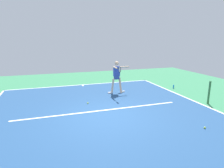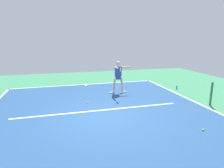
{
  "view_description": "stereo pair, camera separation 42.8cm",
  "coord_description": "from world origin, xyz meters",
  "views": [
    {
      "loc": [
        1.86,
        6.54,
        2.9
      ],
      "look_at": [
        -0.75,
        -1.52,
        0.9
      ],
      "focal_mm": 30.25,
      "sensor_mm": 36.0,
      "label": 1
    },
    {
      "loc": [
        1.45,
        6.66,
        2.9
      ],
      "look_at": [
        -0.75,
        -1.52,
        0.9
      ],
      "focal_mm": 30.25,
      "sensor_mm": 36.0,
      "label": 2
    }
  ],
  "objects": [
    {
      "name": "tennis_player",
      "position": [
        -1.51,
        -3.0,
        1.02
      ],
      "size": [
        1.21,
        1.25,
        1.78
      ],
      "rotation": [
        0.0,
        0.0,
        0.02
      ],
      "color": "beige",
      "rests_on": "ground_plane"
    },
    {
      "name": "water_bottle",
      "position": [
        -5.13,
        -2.88,
        0.11
      ],
      "size": [
        0.07,
        0.07,
        0.22
      ],
      "primitive_type": "cylinder",
      "color": "blue",
      "rests_on": "ground_plane"
    },
    {
      "name": "court_line_centre_mark",
      "position": [
        0.0,
        -5.32,
        0.0
      ],
      "size": [
        0.1,
        0.3,
        0.01
      ],
      "primitive_type": "cube",
      "color": "white",
      "rests_on": "ground_plane"
    },
    {
      "name": "ground_plane",
      "position": [
        0.0,
        0.0,
        0.0
      ],
      "size": [
        20.9,
        20.9,
        0.0
      ],
      "primitive_type": "plane",
      "color": "#388456"
    },
    {
      "name": "tennis_ball_far_corner",
      "position": [
        0.37,
        -1.7,
        0.03
      ],
      "size": [
        0.07,
        0.07,
        0.07
      ],
      "primitive_type": "sphere",
      "color": "#CCE033",
      "rests_on": "ground_plane"
    },
    {
      "name": "court_line_baseline_near",
      "position": [
        0.0,
        -5.52,
        0.0
      ],
      "size": [
        9.29,
        0.1,
        0.01
      ],
      "primitive_type": "cube",
      "color": "white",
      "rests_on": "ground_plane"
    },
    {
      "name": "tennis_ball_by_baseline",
      "position": [
        -2.88,
        1.99,
        0.03
      ],
      "size": [
        0.07,
        0.07,
        0.07
      ],
      "primitive_type": "sphere",
      "color": "#C6E53D",
      "rests_on": "ground_plane"
    },
    {
      "name": "net_post",
      "position": [
        -4.95,
        0.0,
        0.54
      ],
      "size": [
        0.09,
        0.09,
        1.07
      ],
      "primitive_type": "cylinder",
      "color": "#38753D",
      "rests_on": "ground_plane"
    },
    {
      "name": "court_line_service",
      "position": [
        0.0,
        -0.67,
        0.0
      ],
      "size": [
        6.97,
        0.1,
        0.01
      ],
      "primitive_type": "cube",
      "color": "white",
      "rests_on": "ground_plane"
    },
    {
      "name": "court_surface",
      "position": [
        0.0,
        0.0,
        0.0
      ],
      "size": [
        9.29,
        11.14,
        0.0
      ],
      "primitive_type": "cube",
      "color": "navy",
      "rests_on": "ground_plane"
    },
    {
      "name": "court_line_sideline_left",
      "position": [
        -4.6,
        0.0,
        0.0
      ],
      "size": [
        0.1,
        11.14,
        0.01
      ],
      "primitive_type": "cube",
      "color": "white",
      "rests_on": "ground_plane"
    }
  ]
}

